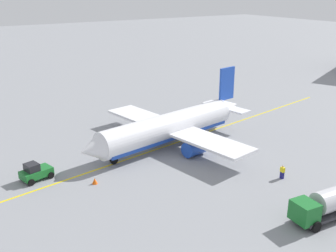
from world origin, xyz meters
The scene contains 7 objects.
ground_plane centered at (0.00, 0.00, 0.00)m, with size 400.00×400.00×0.00m, color gray.
airplane centered at (-0.46, -0.08, 2.72)m, with size 29.96×27.02×9.80m.
fuel_tanker centered at (-3.32, 24.97, 1.71)m, with size 9.60×3.43×3.15m.
pushback_tug centered at (19.23, 0.68, 1.01)m, with size 3.98×3.06×2.20m.
refueling_worker centered at (-5.91, 16.33, 0.82)m, with size 0.42×0.56×1.71m.
safety_cone_nose centered at (13.71, 5.49, 0.36)m, with size 0.65×0.65×0.72m, color #F2590F.
taxi_line_marking centered at (0.00, 0.00, 0.01)m, with size 79.53×0.30×0.01m, color yellow.
Camera 1 is at (29.45, 46.16, 22.15)m, focal length 43.36 mm.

